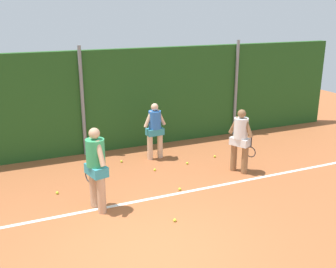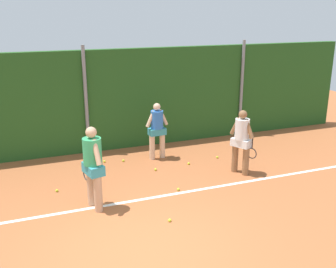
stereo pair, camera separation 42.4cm
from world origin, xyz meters
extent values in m
plane|color=#A85B33|center=(0.00, 1.60, 0.00)|extent=(26.95, 26.95, 0.00)
cube|color=#23511E|center=(0.00, 5.46, 1.49)|extent=(17.52, 0.25, 2.97)
cylinder|color=gray|center=(0.00, 5.28, 1.57)|extent=(0.10, 0.10, 3.13)
cylinder|color=gray|center=(5.05, 5.28, 1.57)|extent=(0.10, 0.10, 3.13)
cube|color=white|center=(0.00, 1.85, 0.00)|extent=(12.80, 0.10, 0.01)
cylinder|color=tan|center=(-0.44, 1.68, 0.40)|extent=(0.18, 0.18, 0.79)
cylinder|color=tan|center=(-0.52, 2.02, 0.40)|extent=(0.18, 0.18, 0.79)
cube|color=teal|center=(-0.48, 1.85, 0.90)|extent=(0.42, 0.58, 0.21)
cylinder|color=#339E60|center=(-0.48, 1.85, 1.28)|extent=(0.39, 0.39, 0.56)
sphere|color=tan|center=(-0.48, 1.85, 1.69)|extent=(0.23, 0.23, 0.23)
cylinder|color=tan|center=(-0.43, 1.63, 1.32)|extent=(0.16, 0.31, 0.53)
cylinder|color=tan|center=(-0.53, 2.06, 1.32)|extent=(0.16, 0.31, 0.53)
cylinder|color=black|center=(-0.60, 2.13, 0.95)|extent=(0.03, 0.03, 0.28)
torus|color=#26262B|center=(-0.60, 2.13, 0.68)|extent=(0.09, 0.28, 0.28)
cylinder|color=#8C603D|center=(3.30, 2.54, 0.37)|extent=(0.16, 0.16, 0.73)
cylinder|color=#8C603D|center=(3.45, 2.25, 0.37)|extent=(0.16, 0.16, 0.73)
cube|color=white|center=(3.38, 2.40, 0.83)|extent=(0.47, 0.57, 0.20)
cylinder|color=white|center=(3.38, 2.40, 1.19)|extent=(0.36, 0.36, 0.52)
sphere|color=#8C603D|center=(3.38, 2.40, 1.57)|extent=(0.21, 0.21, 0.21)
cylinder|color=#8C603D|center=(3.28, 2.58, 1.23)|extent=(0.19, 0.28, 0.50)
cylinder|color=#8C603D|center=(3.47, 2.22, 1.23)|extent=(0.19, 0.28, 0.50)
cylinder|color=black|center=(3.55, 2.16, 0.87)|extent=(0.03, 0.03, 0.28)
torus|color=#26262B|center=(3.55, 2.16, 0.60)|extent=(0.15, 0.26, 0.28)
cylinder|color=beige|center=(1.58, 4.16, 0.35)|extent=(0.16, 0.16, 0.70)
cylinder|color=beige|center=(1.89, 4.18, 0.35)|extent=(0.16, 0.16, 0.70)
cube|color=teal|center=(1.74, 4.17, 0.80)|extent=(0.49, 0.31, 0.19)
cylinder|color=blue|center=(1.74, 4.17, 1.14)|extent=(0.34, 0.34, 0.50)
sphere|color=beige|center=(1.74, 4.17, 1.50)|extent=(0.20, 0.20, 0.20)
cylinder|color=beige|center=(1.54, 4.15, 1.18)|extent=(0.28, 0.11, 0.47)
cylinder|color=beige|center=(1.93, 4.19, 1.18)|extent=(0.28, 0.11, 0.47)
sphere|color=#CCDB33|center=(1.39, 3.32, 0.03)|extent=(0.07, 0.07, 0.07)
sphere|color=#CCDB33|center=(3.33, 3.55, 0.03)|extent=(0.07, 0.07, 0.07)
sphere|color=#CCDB33|center=(-1.17, 2.93, 0.03)|extent=(0.07, 0.07, 0.07)
sphere|color=#CCDB33|center=(0.79, 0.73, 0.03)|extent=(0.07, 0.07, 0.07)
sphere|color=#CCDB33|center=(2.37, 3.39, 0.03)|extent=(0.07, 0.07, 0.07)
sphere|color=#CCDB33|center=(-0.24, 2.55, 0.03)|extent=(0.07, 0.07, 0.07)
sphere|color=#CCDB33|center=(1.49, 1.99, 0.03)|extent=(0.07, 0.07, 0.07)
sphere|color=#CCDB33|center=(0.25, 4.37, 0.03)|extent=(0.07, 0.07, 0.07)
sphere|color=#CCDB33|center=(0.76, 4.24, 0.03)|extent=(0.07, 0.07, 0.07)
camera|label=1|loc=(-2.14, -5.71, 4.07)|focal=42.64mm
camera|label=2|loc=(-1.75, -5.87, 4.07)|focal=42.64mm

